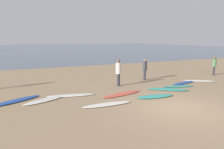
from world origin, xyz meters
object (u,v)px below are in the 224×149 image
at_px(surfboard_4, 122,94).
at_px(surfboard_0, 16,101).
at_px(person_1, 214,64).
at_px(surfboard_5, 155,96).
at_px(surfboard_2, 71,95).
at_px(surfboard_3, 107,104).
at_px(person_0, 119,70).
at_px(surfboard_7, 178,86).
at_px(surfboard_8, 184,83).
at_px(surfboard_1, 44,100).
at_px(person_3, 145,68).
at_px(surfboard_6, 168,89).
at_px(surfboard_9, 199,81).

bearing_deg(surfboard_4, surfboard_0, 156.97).
bearing_deg(person_1, surfboard_5, 91.75).
bearing_deg(person_1, surfboard_2, 76.11).
distance_m(surfboard_3, person_0, 3.98).
distance_m(surfboard_5, surfboard_7, 3.03).
height_order(surfboard_4, surfboard_8, surfboard_8).
relative_size(surfboard_0, surfboard_7, 1.21).
bearing_deg(surfboard_0, surfboard_4, -38.21).
distance_m(surfboard_0, surfboard_4, 5.39).
xyz_separation_m(surfboard_0, surfboard_5, (6.65, -2.18, 0.01)).
relative_size(surfboard_2, surfboard_3, 1.07).
relative_size(surfboard_2, person_1, 1.63).
height_order(surfboard_1, person_3, person_3).
height_order(surfboard_0, surfboard_3, surfboard_0).
xyz_separation_m(surfboard_2, surfboard_5, (3.98, -2.04, 0.01)).
bearing_deg(person_1, surfboard_8, 87.17).
bearing_deg(surfboard_2, person_0, 29.01).
bearing_deg(surfboard_4, person_1, 0.51).
xyz_separation_m(surfboard_3, surfboard_6, (4.37, 1.02, 0.01)).
xyz_separation_m(person_0, person_1, (9.02, 0.21, -0.11)).
bearing_deg(surfboard_8, surfboard_2, 167.46).
bearing_deg(surfboard_0, surfboard_2, -30.14).
distance_m(surfboard_0, person_3, 8.85).
bearing_deg(person_1, surfboard_1, 76.85).
bearing_deg(surfboard_6, surfboard_5, -115.99).
distance_m(surfboard_2, surfboard_5, 4.47).
xyz_separation_m(surfboard_8, person_3, (-1.78, 2.12, 0.88)).
height_order(surfboard_5, surfboard_6, surfboard_6).
relative_size(surfboard_2, person_3, 1.62).
height_order(surfboard_7, person_0, person_0).
xyz_separation_m(surfboard_0, surfboard_2, (2.67, -0.14, -0.01)).
height_order(surfboard_4, person_1, person_1).
bearing_deg(surfboard_3, person_0, 58.28).
bearing_deg(surfboard_0, surfboard_7, -32.46).
relative_size(surfboard_1, surfboard_3, 0.90).
xyz_separation_m(surfboard_6, surfboard_8, (2.18, 1.00, -0.01)).
bearing_deg(surfboard_9, surfboard_8, -147.70).
bearing_deg(person_1, surfboard_3, 87.35).
height_order(surfboard_1, surfboard_2, surfboard_1).
bearing_deg(surfboard_7, surfboard_4, -163.25).
xyz_separation_m(surfboard_6, person_3, (0.40, 3.12, 0.87)).
height_order(surfboard_0, person_0, person_0).
xyz_separation_m(surfboard_4, surfboard_8, (5.11, 0.74, 0.01)).
distance_m(surfboard_0, surfboard_8, 10.40).
relative_size(surfboard_3, surfboard_6, 1.02).
xyz_separation_m(surfboard_3, surfboard_9, (8.06, 2.04, 0.01)).
height_order(person_1, person_3, person_3).
height_order(surfboard_4, surfboard_7, surfboard_4).
xyz_separation_m(person_0, person_3, (2.61, 0.94, -0.11)).
relative_size(surfboard_2, surfboard_6, 1.09).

